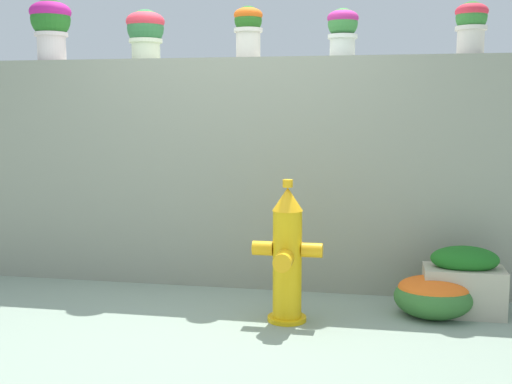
{
  "coord_description": "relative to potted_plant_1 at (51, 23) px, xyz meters",
  "views": [
    {
      "loc": [
        1.07,
        -3.91,
        1.39
      ],
      "look_at": [
        0.15,
        0.9,
        0.77
      ],
      "focal_mm": 45.36,
      "sensor_mm": 36.0,
      "label": 1
    }
  ],
  "objects": [
    {
      "name": "potted_plant_5",
      "position": [
        3.3,
        0.03,
        -0.08
      ],
      "size": [
        0.24,
        0.24,
        0.39
      ],
      "color": "silver",
      "rests_on": "stone_wall"
    },
    {
      "name": "potted_plant_3",
      "position": [
        1.65,
        -0.0,
        -0.07
      ],
      "size": [
        0.22,
        0.22,
        0.4
      ],
      "color": "silver",
      "rests_on": "stone_wall"
    },
    {
      "name": "planter_box",
      "position": [
        3.25,
        -0.51,
        -1.87
      ],
      "size": [
        0.54,
        0.3,
        0.48
      ],
      "color": "#B0A992",
      "rests_on": "ground"
    },
    {
      "name": "stone_wall",
      "position": [
        1.59,
        0.02,
        -1.21
      ],
      "size": [
        5.62,
        0.37,
        1.79
      ],
      "primitive_type": "cube",
      "color": "gray",
      "rests_on": "ground"
    },
    {
      "name": "flower_bush_left",
      "position": [
        3.04,
        -0.59,
        -1.95
      ],
      "size": [
        0.53,
        0.47,
        0.29
      ],
      "color": "#356D2F",
      "rests_on": "ground"
    },
    {
      "name": "potted_plant_4",
      "position": [
        2.37,
        0.0,
        -0.1
      ],
      "size": [
        0.24,
        0.24,
        0.36
      ],
      "color": "silver",
      "rests_on": "stone_wall"
    },
    {
      "name": "fire_hydrant",
      "position": [
        2.08,
        -0.88,
        -1.66
      ],
      "size": [
        0.46,
        0.37,
        0.94
      ],
      "color": "yellow",
      "rests_on": "ground"
    },
    {
      "name": "potted_plant_2",
      "position": [
        0.8,
        0.02,
        -0.08
      ],
      "size": [
        0.31,
        0.31,
        0.4
      ],
      "color": "beige",
      "rests_on": "stone_wall"
    },
    {
      "name": "ground_plane",
      "position": [
        1.59,
        -1.08,
        -2.1
      ],
      "size": [
        24.0,
        24.0,
        0.0
      ],
      "primitive_type": "plane",
      "color": "gray"
    },
    {
      "name": "potted_plant_1",
      "position": [
        0.0,
        0.0,
        0.0
      ],
      "size": [
        0.34,
        0.34,
        0.5
      ],
      "color": "silver",
      "rests_on": "stone_wall"
    }
  ]
}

